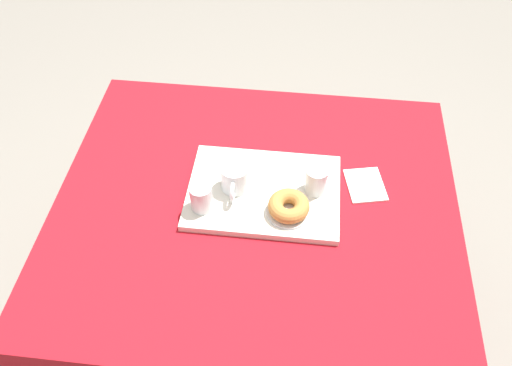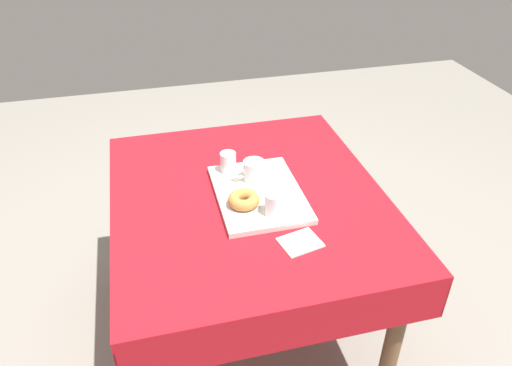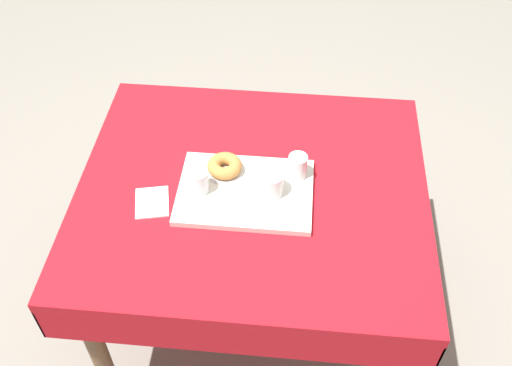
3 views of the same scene
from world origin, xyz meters
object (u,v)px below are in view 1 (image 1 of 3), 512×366
(water_glass_near, at_px, (201,198))
(donut_plate_left, at_px, (288,211))
(dining_table, at_px, (256,223))
(tea_mug_left, at_px, (235,178))
(serving_tray, at_px, (264,192))
(paper_napkin, at_px, (365,185))
(sugar_donut_left, at_px, (289,206))
(water_glass_far, at_px, (316,181))

(water_glass_near, height_order, donut_plate_left, water_glass_near)
(dining_table, distance_m, tea_mug_left, 0.17)
(serving_tray, bearing_deg, tea_mug_left, -0.21)
(paper_napkin, bearing_deg, water_glass_near, 17.95)
(serving_tray, relative_size, sugar_donut_left, 3.80)
(water_glass_near, relative_size, water_glass_far, 1.00)
(tea_mug_left, distance_m, water_glass_far, 0.23)
(serving_tray, xyz_separation_m, tea_mug_left, (0.08, -0.00, 0.05))
(serving_tray, relative_size, water_glass_far, 5.23)
(water_glass_near, bearing_deg, tea_mug_left, -134.77)
(tea_mug_left, xyz_separation_m, water_glass_far, (-0.23, -0.02, -0.00))
(tea_mug_left, distance_m, water_glass_near, 0.12)
(water_glass_far, xyz_separation_m, donut_plate_left, (0.07, 0.09, -0.03))
(dining_table, distance_m, water_glass_near, 0.22)
(water_glass_near, xyz_separation_m, sugar_donut_left, (-0.24, -0.01, -0.01))
(water_glass_near, relative_size, paper_napkin, 0.64)
(water_glass_far, distance_m, donut_plate_left, 0.12)
(serving_tray, distance_m, donut_plate_left, 0.11)
(tea_mug_left, xyz_separation_m, paper_napkin, (-0.38, -0.07, -0.06))
(donut_plate_left, bearing_deg, sugar_donut_left, 0.00)
(tea_mug_left, bearing_deg, paper_napkin, -169.99)
(serving_tray, bearing_deg, donut_plate_left, 135.78)
(dining_table, bearing_deg, sugar_donut_left, 158.33)
(dining_table, relative_size, sugar_donut_left, 10.06)
(serving_tray, height_order, sugar_donut_left, sugar_donut_left)
(serving_tray, height_order, donut_plate_left, donut_plate_left)
(paper_napkin, bearing_deg, sugar_donut_left, 32.85)
(water_glass_near, bearing_deg, dining_table, -162.58)
(dining_table, distance_m, serving_tray, 0.11)
(water_glass_far, bearing_deg, sugar_donut_left, 52.12)
(serving_tray, bearing_deg, dining_table, 62.02)
(water_glass_far, relative_size, paper_napkin, 0.64)
(water_glass_far, bearing_deg, donut_plate_left, 52.12)
(water_glass_far, distance_m, sugar_donut_left, 0.12)
(water_glass_near, height_order, sugar_donut_left, water_glass_near)
(sugar_donut_left, bearing_deg, water_glass_far, -127.88)
(serving_tray, bearing_deg, water_glass_near, 26.46)
(dining_table, height_order, sugar_donut_left, sugar_donut_left)
(dining_table, distance_m, sugar_donut_left, 0.18)
(tea_mug_left, height_order, donut_plate_left, tea_mug_left)
(paper_napkin, bearing_deg, tea_mug_left, 10.01)
(dining_table, bearing_deg, donut_plate_left, 158.33)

